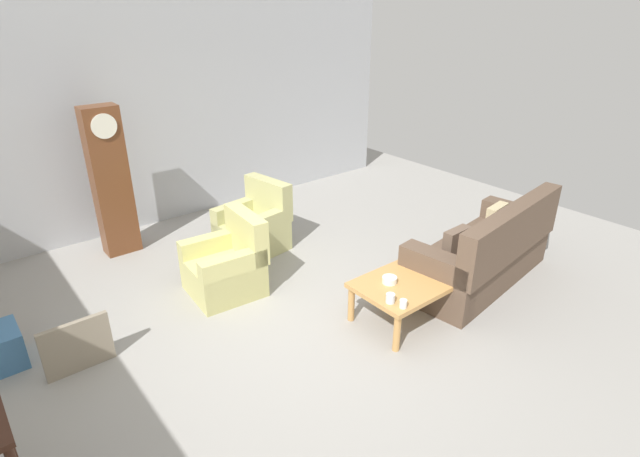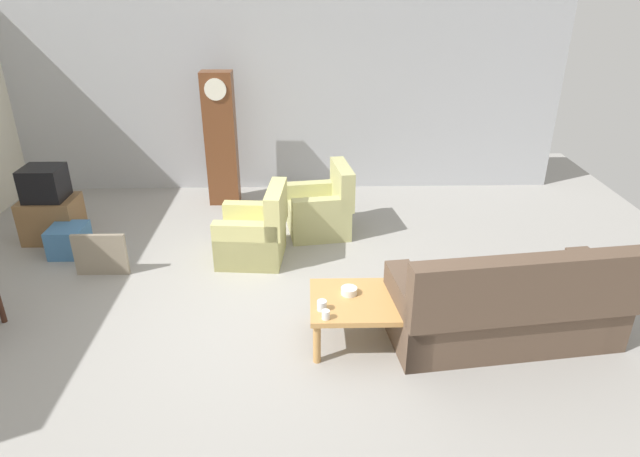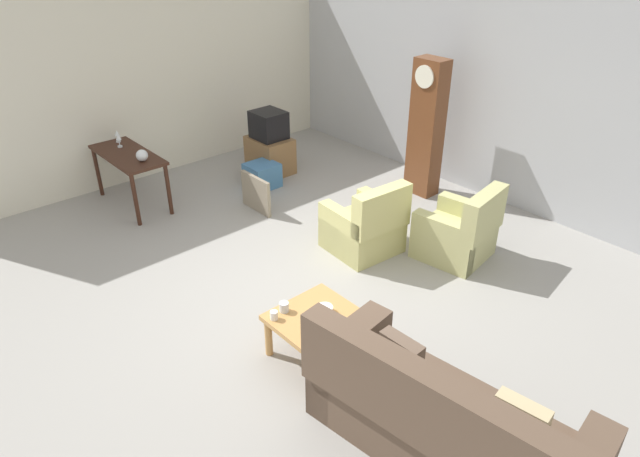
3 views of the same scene
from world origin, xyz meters
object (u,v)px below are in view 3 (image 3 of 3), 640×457
(tv_crt, at_px, (269,125))
(glass_dome_cloche, at_px, (142,155))
(armchair_olive_far, at_px, (458,234))
(storage_box_blue, at_px, (262,175))
(tv_stand_cabinet, at_px, (270,155))
(wine_glass_tall, at_px, (117,134))
(grandfather_clock, at_px, (426,128))
(cup_blue_rimmed, at_px, (284,307))
(wine_glass_mid, at_px, (119,138))
(framed_picture_leaning, at_px, (256,194))
(armchair_olive_near, at_px, (365,228))
(bowl_white_stacked, at_px, (325,310))
(console_table_dark, at_px, (128,161))
(cup_white_porcelain, at_px, (274,315))
(couch_floral, at_px, (444,423))
(coffee_table_wood, at_px, (326,329))

(tv_crt, distance_m, glass_dome_cloche, 2.08)
(armchair_olive_far, height_order, storage_box_blue, armchair_olive_far)
(tv_stand_cabinet, xyz_separation_m, wine_glass_tall, (-0.84, -2.03, 0.60))
(grandfather_clock, xyz_separation_m, cup_blue_rimmed, (1.37, -3.63, -0.48))
(storage_box_blue, relative_size, wine_glass_tall, 2.53)
(wine_glass_tall, xyz_separation_m, wine_glass_mid, (0.20, -0.07, 0.02))
(wine_glass_tall, bearing_deg, framed_picture_leaning, 31.15)
(armchair_olive_near, bearing_deg, wine_glass_mid, -155.64)
(wine_glass_tall, bearing_deg, tv_stand_cabinet, 67.37)
(storage_box_blue, xyz_separation_m, bowl_white_stacked, (3.33, -1.74, 0.30))
(grandfather_clock, xyz_separation_m, tv_stand_cabinet, (-2.06, -1.21, -0.69))
(console_table_dark, distance_m, cup_white_porcelain, 3.84)
(storage_box_blue, xyz_separation_m, cup_blue_rimmed, (3.07, -2.00, 0.31))
(cup_blue_rimmed, bearing_deg, armchair_olive_far, 88.53)
(grandfather_clock, height_order, wine_glass_mid, grandfather_clock)
(grandfather_clock, xyz_separation_m, bowl_white_stacked, (1.63, -3.37, -0.50))
(cup_blue_rimmed, bearing_deg, wine_glass_tall, 174.69)
(couch_floral, xyz_separation_m, tv_crt, (-5.14, 2.30, 0.42))
(couch_floral, height_order, tv_stand_cabinet, couch_floral)
(armchair_olive_far, distance_m, bowl_white_stacked, 2.31)
(tv_crt, xyz_separation_m, cup_blue_rimmed, (3.43, -2.42, -0.28))
(coffee_table_wood, bearing_deg, wine_glass_mid, 177.92)
(framed_picture_leaning, bearing_deg, coffee_table_wood, -24.42)
(storage_box_blue, bearing_deg, grandfather_clock, 43.86)
(couch_floral, bearing_deg, framed_picture_leaning, 162.23)
(armchair_olive_far, relative_size, wine_glass_tall, 5.25)
(cup_white_porcelain, xyz_separation_m, wine_glass_mid, (-4.10, 0.47, 0.41))
(console_table_dark, xyz_separation_m, storage_box_blue, (0.72, 1.70, -0.47))
(coffee_table_wood, relative_size, storage_box_blue, 2.17)
(tv_crt, distance_m, bowl_white_stacked, 4.28)
(console_table_dark, height_order, wine_glass_tall, wine_glass_tall)
(cup_white_porcelain, bearing_deg, storage_box_blue, 145.41)
(tv_stand_cabinet, relative_size, glass_dome_cloche, 4.37)
(grandfather_clock, bearing_deg, armchair_olive_far, -36.90)
(console_table_dark, distance_m, bowl_white_stacked, 4.05)
(coffee_table_wood, distance_m, bowl_white_stacked, 0.18)
(console_table_dark, relative_size, tv_crt, 2.71)
(armchair_olive_near, bearing_deg, glass_dome_cloche, -150.54)
(coffee_table_wood, distance_m, console_table_dark, 4.17)
(couch_floral, height_order, wine_glass_tall, couch_floral)
(armchair_olive_far, relative_size, wine_glass_mid, 4.55)
(console_table_dark, bearing_deg, armchair_olive_near, 26.85)
(wine_glass_mid, bearing_deg, couch_floral, -2.05)
(armchair_olive_far, relative_size, cup_white_porcelain, 11.05)
(armchair_olive_near, distance_m, grandfather_clock, 2.02)
(console_table_dark, bearing_deg, couch_floral, -1.82)
(bowl_white_stacked, height_order, wine_glass_mid, wine_glass_mid)
(coffee_table_wood, distance_m, tv_crt, 4.44)
(armchair_olive_far, relative_size, storage_box_blue, 2.08)
(framed_picture_leaning, bearing_deg, tv_stand_cabinet, 134.49)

